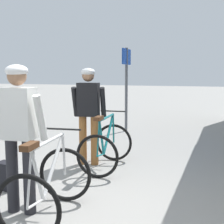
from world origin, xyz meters
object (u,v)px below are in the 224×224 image
cyclist_near_in_white (19,126)px  platform_sign_post (126,75)px  bicycle_far_teal (106,146)px  backpack_on_platform (7,176)px  bicycle_near_white (49,185)px  cyclist_far_in_dark (88,108)px

cyclist_near_in_white → platform_sign_post: 5.43m
bicycle_far_teal → backpack_on_platform: (-0.98, -1.39, -0.20)m
bicycle_far_teal → backpack_on_platform: 1.72m
cyclist_near_in_white → bicycle_near_white: (0.41, -0.04, -0.65)m
bicycle_far_teal → backpack_on_platform: bearing=-125.2°
bicycle_near_white → platform_sign_post: bearing=98.8°
bicycle_far_teal → bicycle_near_white: bearing=-87.6°
cyclist_near_in_white → cyclist_far_in_dark: bearing=91.9°
cyclist_near_in_white → backpack_on_platform: bearing=141.7°
cyclist_near_in_white → cyclist_far_in_dark: 2.05m
cyclist_near_in_white → backpack_on_platform: (-0.66, 0.52, -0.85)m
cyclist_near_in_white → bicycle_near_white: cyclist_near_in_white is taller
cyclist_near_in_white → bicycle_far_teal: size_ratio=1.56×
cyclist_near_in_white → cyclist_far_in_dark: (-0.07, 2.04, 0.00)m
cyclist_far_in_dark → bicycle_near_white: cyclist_far_in_dark is taller
bicycle_near_white → bicycle_far_teal: size_ratio=1.03×
backpack_on_platform → cyclist_near_in_white: bearing=-31.0°
cyclist_far_in_dark → bicycle_near_white: size_ratio=1.51×
cyclist_near_in_white → bicycle_far_teal: 2.05m
cyclist_far_in_dark → bicycle_near_white: 2.24m
bicycle_near_white → cyclist_far_in_dark: bearing=102.9°
cyclist_far_in_dark → cyclist_near_in_white: bearing=-88.1°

